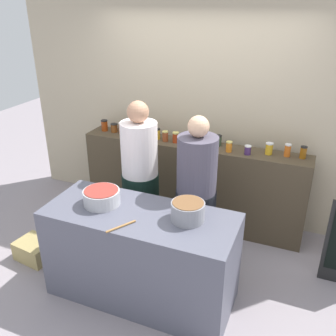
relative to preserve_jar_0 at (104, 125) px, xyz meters
The scene contains 26 objects.
ground 1.98m from the preserve_jar_0, 43.35° to the right, with size 12.00×12.00×0.00m, color gray.
storefront_wall 1.30m from the preserve_jar_0, 15.27° to the left, with size 4.80×0.12×3.00m, color #BFAF91.
display_shelf 1.33m from the preserve_jar_0, ahead, with size 2.70×0.36×1.04m, color #483C2A.
prep_table 1.97m from the preserve_jar_0, 50.09° to the right, with size 1.70×0.70×0.90m, color #535463.
preserve_jar_0 is the anchor object (origin of this frame).
preserve_jar_1 0.14m from the preserve_jar_0, ahead, with size 0.09×0.09×0.11m.
preserve_jar_2 0.25m from the preserve_jar_0, ahead, with size 0.07×0.07×0.14m.
preserve_jar_3 0.41m from the preserve_jar_0, ahead, with size 0.08×0.08×0.13m.
preserve_jar_4 0.59m from the preserve_jar_0, ahead, with size 0.09×0.09×0.12m.
preserve_jar_5 0.74m from the preserve_jar_0, ahead, with size 0.07×0.07×0.13m.
preserve_jar_6 0.86m from the preserve_jar_0, ahead, with size 0.07×0.07×0.12m.
preserve_jar_7 0.99m from the preserve_jar_0, ahead, with size 0.08×0.08×0.13m.
preserve_jar_8 1.19m from the preserve_jar_0, ahead, with size 0.08×0.08×0.12m.
preserve_jar_9 1.34m from the preserve_jar_0, ahead, with size 0.07×0.07×0.13m.
preserve_jar_10 1.48m from the preserve_jar_0, ahead, with size 0.09×0.09×0.12m.
preserve_jar_11 1.64m from the preserve_jar_0, ahead, with size 0.07×0.07×0.12m.
preserve_jar_12 1.85m from the preserve_jar_0, ahead, with size 0.07×0.07×0.10m.
preserve_jar_13 2.06m from the preserve_jar_0, ahead, with size 0.08×0.08×0.13m.
preserve_jar_14 2.25m from the preserve_jar_0, ahead, with size 0.07×0.07×0.14m.
preserve_jar_15 2.41m from the preserve_jar_0, ahead, with size 0.07×0.07×0.13m.
cooking_pot_left 1.63m from the preserve_jar_0, 60.13° to the right, with size 0.33×0.33×0.14m.
cooking_pot_center 2.11m from the preserve_jar_0, 40.21° to the right, with size 0.28×0.28×0.17m.
wooden_spoon 2.04m from the preserve_jar_0, 55.55° to the right, with size 0.02×0.02×0.27m, color #9E703D.
cook_with_tongs 1.20m from the preserve_jar_0, 40.87° to the right, with size 0.39×0.39×1.69m.
cook_in_cap 1.78m from the preserve_jar_0, 29.41° to the right, with size 0.40×0.40×1.65m.
bread_crate 1.71m from the preserve_jar_0, 94.81° to the right, with size 0.38×0.31×0.21m, color tan.
Camera 1 is at (1.27, -2.75, 2.60)m, focal length 39.77 mm.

